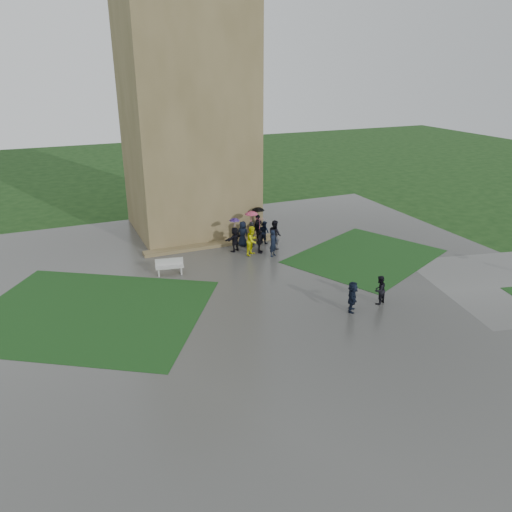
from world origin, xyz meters
name	(u,v)px	position (x,y,z in m)	size (l,w,h in m)	color
ground	(279,316)	(0.00, 0.00, 0.00)	(120.00, 120.00, 0.00)	black
plaza	(263,299)	(0.00, 2.00, 0.01)	(34.00, 34.00, 0.02)	#393937
lawn_inset_left	(90,312)	(-8.50, 4.00, 0.03)	(11.00, 9.00, 0.01)	#123513
lawn_inset_right	(365,256)	(8.50, 5.00, 0.03)	(9.00, 7.00, 0.01)	#123513
tower	(186,103)	(0.00, 15.00, 9.00)	(8.00, 8.00, 18.00)	brown
tower_plinth	(211,245)	(0.00, 10.60, 0.13)	(9.00, 0.80, 0.22)	brown
bench	(170,267)	(-3.66, 7.11, 0.50)	(1.68, 0.77, 0.94)	#A9A8A4
visitor_cluster	(255,232)	(2.65, 9.22, 1.11)	(3.81, 4.02, 2.46)	black
pedestrian_mid	(352,297)	(3.51, -0.98, 0.81)	(1.47, 0.53, 1.58)	black
pedestrian_near	(379,290)	(5.25, -0.82, 0.78)	(0.74, 0.42, 1.52)	black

